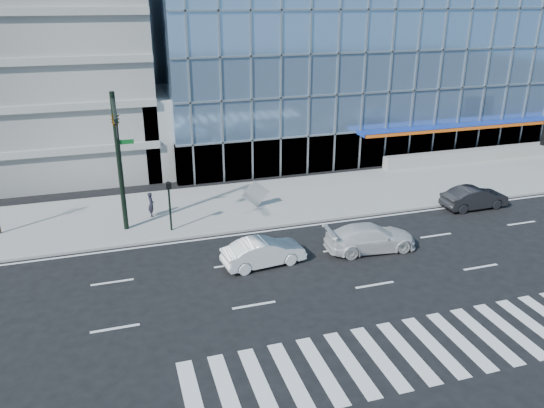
{
  "coord_description": "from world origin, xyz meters",
  "views": [
    {
      "loc": [
        -11.3,
        -23.7,
        12.88
      ],
      "look_at": [
        -2.97,
        3.0,
        1.89
      ],
      "focal_mm": 35.0,
      "sensor_mm": 36.0,
      "label": 1
    }
  ],
  "objects": [
    {
      "name": "ground",
      "position": [
        0.0,
        0.0,
        0.0
      ],
      "size": [
        160.0,
        160.0,
        0.0
      ],
      "primitive_type": "plane",
      "color": "black",
      "rests_on": "ground"
    },
    {
      "name": "sidewalk",
      "position": [
        0.0,
        8.0,
        0.07
      ],
      "size": [
        120.0,
        8.0,
        0.15
      ],
      "primitive_type": "cube",
      "color": "gray",
      "rests_on": "ground"
    },
    {
      "name": "theatre_building",
      "position": [
        14.0,
        26.0,
        7.5
      ],
      "size": [
        42.0,
        26.0,
        15.0
      ],
      "primitive_type": "cube",
      "color": "#7599C3",
      "rests_on": "ground"
    },
    {
      "name": "ramp_block",
      "position": [
        -6.0,
        18.0,
        3.0
      ],
      "size": [
        6.0,
        8.0,
        6.0
      ],
      "primitive_type": "cube",
      "color": "gray",
      "rests_on": "ground"
    },
    {
      "name": "retaining_wall",
      "position": [
        24.0,
        11.6,
        0.65
      ],
      "size": [
        30.0,
        0.8,
        1.0
      ],
      "primitive_type": "cube",
      "color": "gray",
      "rests_on": "sidewalk"
    },
    {
      "name": "traffic_signal",
      "position": [
        -11.0,
        4.57,
        6.16
      ],
      "size": [
        1.14,
        5.74,
        8.0
      ],
      "color": "black",
      "rests_on": "sidewalk"
    },
    {
      "name": "ped_signal_post",
      "position": [
        -8.5,
        4.94,
        2.14
      ],
      "size": [
        0.3,
        0.33,
        3.0
      ],
      "color": "black",
      "rests_on": "sidewalk"
    },
    {
      "name": "white_suv",
      "position": [
        1.51,
        -0.5,
        0.73
      ],
      "size": [
        5.11,
        2.31,
        1.45
      ],
      "primitive_type": "imported",
      "rotation": [
        0.0,
        0.0,
        1.52
      ],
      "color": "silver",
      "rests_on": "ground"
    },
    {
      "name": "white_sedan",
      "position": [
        -4.49,
        -0.42,
        0.71
      ],
      "size": [
        4.43,
        1.98,
        1.41
      ],
      "primitive_type": "imported",
      "rotation": [
        0.0,
        0.0,
        1.69
      ],
      "color": "white",
      "rests_on": "ground"
    },
    {
      "name": "dark_sedan",
      "position": [
        10.77,
        3.0,
        0.72
      ],
      "size": [
        4.38,
        1.58,
        1.43
      ],
      "primitive_type": "imported",
      "rotation": [
        0.0,
        0.0,
        1.58
      ],
      "color": "black",
      "rests_on": "ground"
    },
    {
      "name": "pedestrian",
      "position": [
        -9.39,
        7.45,
        0.94
      ],
      "size": [
        0.38,
        0.58,
        1.57
      ],
      "primitive_type": "imported",
      "rotation": [
        0.0,
        0.0,
        1.58
      ],
      "color": "black",
      "rests_on": "sidewalk"
    },
    {
      "name": "tilted_panel",
      "position": [
        -2.82,
        7.0,
        1.06
      ],
      "size": [
        1.83,
        0.17,
        1.83
      ],
      "primitive_type": "cube",
      "rotation": [
        0.0,
        0.69,
        -0.06
      ],
      "color": "#9B9B9B",
      "rests_on": "sidewalk"
    }
  ]
}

